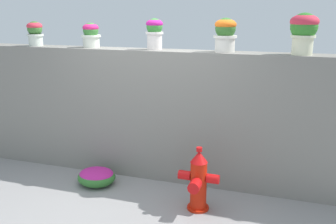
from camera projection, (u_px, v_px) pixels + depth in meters
ground_plane at (131, 204)px, 4.78m from camera, size 24.00×24.00×0.00m
stone_wall at (156, 115)px, 5.41m from camera, size 6.60×0.39×1.84m
potted_plant_1 at (35, 32)px, 5.67m from camera, size 0.24×0.24×0.36m
potted_plant_2 at (91, 34)px, 5.46m from camera, size 0.28×0.28×0.35m
potted_plant_3 at (155, 31)px, 5.12m from camera, size 0.24×0.24×0.42m
potted_plant_4 at (225, 33)px, 4.81m from camera, size 0.30×0.30×0.43m
potted_plant_5 at (304, 29)px, 4.49m from camera, size 0.33×0.33×0.49m
fire_hydrant at (198, 182)px, 4.56m from camera, size 0.50×0.40×0.80m
flower_bush_left at (96, 176)px, 5.29m from camera, size 0.53×0.48×0.23m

